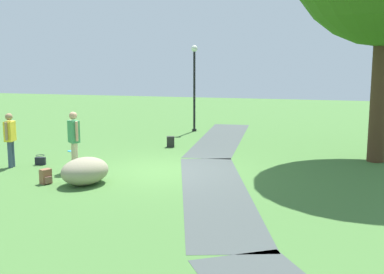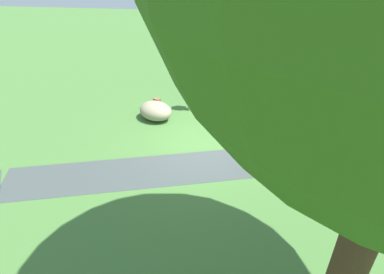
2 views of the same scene
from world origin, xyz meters
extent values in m
plane|color=#436F33|center=(0.00, 0.00, 0.00)|extent=(48.00, 48.00, 0.00)
cube|color=#3E4544|center=(-6.00, 0.68, 0.00)|extent=(8.07, 2.03, 0.01)
cube|color=#3E4544|center=(1.85, 1.91, 0.00)|extent=(8.16, 3.72, 0.01)
cylinder|color=#48311E|center=(-2.88, 6.31, 2.28)|extent=(0.55, 0.55, 4.57)
ellipsoid|color=gray|center=(1.94, -1.62, 0.37)|extent=(1.70, 1.53, 0.73)
cylinder|color=#3A4B63|center=(0.52, -4.73, 0.41)|extent=(0.13, 0.13, 0.82)
cylinder|color=#3A4B63|center=(0.68, -4.71, 0.41)|extent=(0.13, 0.13, 0.82)
cube|color=yellow|center=(0.60, -4.72, 1.12)|extent=(0.39, 0.28, 0.61)
cylinder|color=#A17D56|center=(0.38, -4.74, 1.16)|extent=(0.08, 0.08, 0.54)
cylinder|color=#A17D56|center=(0.82, -4.69, 1.16)|extent=(0.08, 0.08, 0.54)
sphere|color=#A17D56|center=(0.60, -4.72, 1.57)|extent=(0.22, 0.22, 0.22)
cylinder|color=beige|center=(0.65, -2.53, 0.43)|extent=(0.13, 0.13, 0.87)
cylinder|color=beige|center=(0.55, -2.65, 0.43)|extent=(0.13, 0.13, 0.87)
cube|color=#41995A|center=(0.60, -2.59, 1.19)|extent=(0.42, 0.43, 0.65)
cylinder|color=tan|center=(0.74, -2.42, 1.23)|extent=(0.08, 0.08, 0.58)
cylinder|color=tan|center=(0.46, -2.76, 1.23)|extent=(0.08, 0.08, 0.58)
sphere|color=tan|center=(0.60, -2.59, 1.66)|extent=(0.23, 0.23, 0.23)
cube|color=black|center=(0.09, -4.03, 0.12)|extent=(0.18, 0.34, 0.24)
torus|color=black|center=(0.09, -4.03, 0.30)|extent=(0.32, 0.32, 0.02)
cube|color=brown|center=(2.12, -2.70, 0.20)|extent=(0.34, 0.31, 0.40)
cube|color=brown|center=(2.18, -2.58, 0.12)|extent=(0.20, 0.15, 0.18)
cube|color=black|center=(-3.70, -0.84, 0.20)|extent=(0.26, 0.32, 0.40)
cube|color=#1C3232|center=(-3.83, -0.87, 0.12)|extent=(0.11, 0.20, 0.18)
cylinder|color=#2B9EC9|center=(-2.11, -4.08, 0.01)|extent=(0.27, 0.27, 0.02)
camera|label=1|loc=(13.93, 4.18, 3.52)|focal=46.72mm
camera|label=2|loc=(-0.85, 9.79, 6.36)|focal=30.57mm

